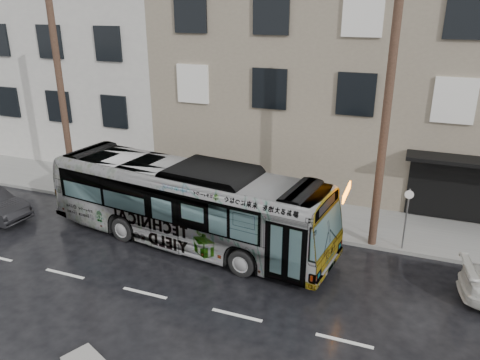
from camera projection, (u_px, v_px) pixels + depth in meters
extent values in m
plane|color=black|center=(181.00, 256.00, 17.29)|extent=(120.00, 120.00, 0.00)
cube|color=gray|center=(231.00, 205.00, 21.54)|extent=(90.00, 3.60, 0.15)
cube|color=gray|center=(373.00, 69.00, 24.75)|extent=(20.00, 12.00, 11.00)
cube|color=beige|center=(43.00, 15.00, 32.88)|extent=(26.00, 15.00, 16.00)
cylinder|color=#503528|center=(385.00, 129.00, 16.34)|extent=(0.30, 0.30, 9.00)
cylinder|color=#503528|center=(62.00, 101.00, 21.03)|extent=(0.30, 0.30, 9.00)
cylinder|color=slate|center=(406.00, 219.00, 17.15)|extent=(0.06, 0.06, 2.40)
imported|color=#B2B2B2|center=(187.00, 203.00, 17.86)|extent=(11.85, 4.23, 3.23)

